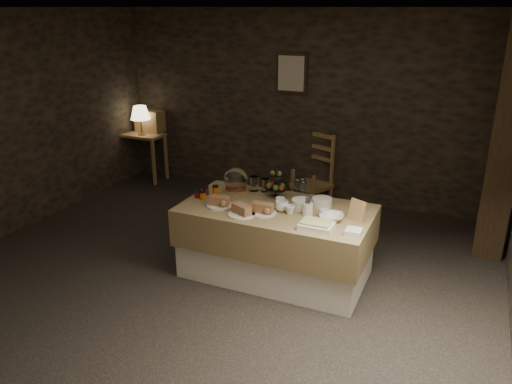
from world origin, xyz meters
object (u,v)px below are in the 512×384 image
at_px(table_lamp, 140,113).
at_px(wine_rack, 150,121).
at_px(console_table, 142,142).
at_px(fruit_stand, 276,186).
at_px(timber_column, 506,141).
at_px(chair, 314,172).
at_px(buffet_table, 276,237).

distance_m(table_lamp, wine_rack, 0.28).
relative_size(console_table, fruit_stand, 2.37).
height_order(console_table, timber_column, timber_column).
height_order(console_table, chair, chair).
xyz_separation_m(table_lamp, timber_column, (5.00, -0.55, 0.22)).
height_order(buffet_table, table_lamp, table_lamp).
bearing_deg(wine_rack, timber_column, -8.83).
distance_m(console_table, chair, 2.77).
distance_m(console_table, table_lamp, 0.47).
relative_size(buffet_table, chair, 2.47).
xyz_separation_m(buffet_table, chair, (-0.29, 2.17, 0.00)).
relative_size(console_table, chair, 0.98).
relative_size(chair, fruit_stand, 2.41).
height_order(table_lamp, wine_rack, table_lamp).
relative_size(wine_rack, timber_column, 0.16).
xyz_separation_m(chair, timber_column, (2.29, -0.79, 0.87)).
bearing_deg(table_lamp, chair, 5.14).
relative_size(buffet_table, table_lamp, 4.20).
bearing_deg(console_table, timber_column, -6.74).
bearing_deg(fruit_stand, wine_rack, 146.90).
xyz_separation_m(table_lamp, chair, (2.71, 0.24, -0.65)).
height_order(buffet_table, timber_column, timber_column).
height_order(wine_rack, timber_column, timber_column).
xyz_separation_m(timber_column, fruit_stand, (-2.11, -1.10, -0.43)).
bearing_deg(wine_rack, console_table, -105.52).
relative_size(table_lamp, wine_rack, 1.06).
relative_size(console_table, timber_column, 0.29).
bearing_deg(table_lamp, fruit_stand, -29.77).
relative_size(buffet_table, fruit_stand, 5.96).
bearing_deg(chair, timber_column, 4.15).
bearing_deg(buffet_table, chair, 97.64).
bearing_deg(timber_column, table_lamp, 173.76).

